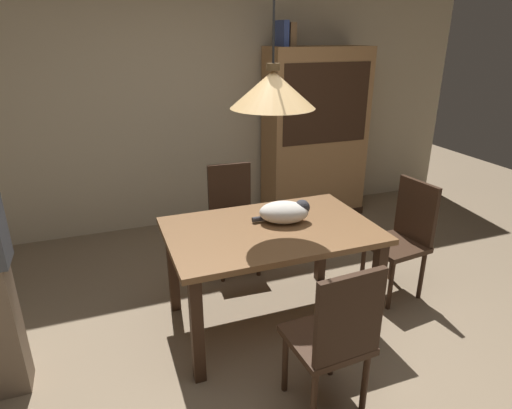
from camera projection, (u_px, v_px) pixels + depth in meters
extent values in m
plane|color=#847056|center=(297.00, 376.00, 2.69)|extent=(10.00, 10.00, 0.00)
cube|color=beige|center=(190.00, 88.00, 4.46)|extent=(6.40, 0.10, 2.90)
cube|color=brown|center=(271.00, 231.00, 2.94)|extent=(1.40, 0.90, 0.04)
cube|color=#382316|center=(197.00, 331.00, 2.54)|extent=(0.07, 0.07, 0.71)
cube|color=#382316|center=(377.00, 290.00, 2.94)|extent=(0.07, 0.07, 0.71)
cube|color=#382316|center=(173.00, 268.00, 3.22)|extent=(0.07, 0.07, 0.71)
cube|color=#382316|center=(321.00, 242.00, 3.62)|extent=(0.07, 0.07, 0.71)
cube|color=#382316|center=(326.00, 339.00, 2.35)|extent=(0.42, 0.42, 0.04)
cube|color=#322014|center=(349.00, 318.00, 2.11)|extent=(0.38, 0.06, 0.48)
cylinder|color=#382316|center=(332.00, 347.00, 2.63)|extent=(0.04, 0.04, 0.41)
cylinder|color=#382316|center=(285.00, 362.00, 2.51)|extent=(0.04, 0.04, 0.41)
cylinder|color=#382316|center=(365.00, 383.00, 2.36)|extent=(0.04, 0.04, 0.41)
cylinder|color=#382316|center=(314.00, 402.00, 2.24)|extent=(0.04, 0.04, 0.41)
cube|color=#382316|center=(395.00, 246.00, 3.39)|extent=(0.44, 0.44, 0.04)
cube|color=#322014|center=(416.00, 211.00, 3.37)|extent=(0.08, 0.38, 0.48)
cylinder|color=#382316|center=(363.00, 266.00, 3.54)|extent=(0.04, 0.04, 0.41)
cylinder|color=#382316|center=(391.00, 285.00, 3.27)|extent=(0.04, 0.04, 0.41)
cylinder|color=#382316|center=(392.00, 258.00, 3.67)|extent=(0.04, 0.04, 0.41)
cylinder|color=#382316|center=(422.00, 275.00, 3.41)|extent=(0.04, 0.04, 0.41)
cube|color=#382316|center=(235.00, 225.00, 3.75)|extent=(0.42, 0.42, 0.04)
cube|color=#322014|center=(229.00, 190.00, 3.81)|extent=(0.38, 0.05, 0.48)
cylinder|color=#382316|center=(222.00, 260.00, 3.64)|extent=(0.04, 0.04, 0.41)
cylinder|color=#382316|center=(259.00, 254.00, 3.73)|extent=(0.04, 0.04, 0.41)
cylinder|color=#382316|center=(214.00, 243.00, 3.93)|extent=(0.04, 0.04, 0.41)
cylinder|color=#382316|center=(248.00, 238.00, 4.02)|extent=(0.04, 0.04, 0.41)
ellipsoid|color=silver|center=(284.00, 212.00, 2.99)|extent=(0.39, 0.31, 0.15)
sphere|color=#333338|center=(302.00, 207.00, 3.01)|extent=(0.11, 0.11, 0.11)
cylinder|color=#333338|center=(265.00, 218.00, 3.02)|extent=(0.18, 0.04, 0.04)
cone|color=#E5B775|center=(273.00, 89.00, 2.60)|extent=(0.52, 0.52, 0.22)
cylinder|color=#513D23|center=(273.00, 67.00, 2.55)|extent=(0.08, 0.08, 0.04)
cube|color=#A87A4C|center=(315.00, 135.00, 4.79)|extent=(1.10, 0.44, 1.85)
cube|color=#382316|center=(327.00, 104.00, 4.46)|extent=(0.97, 0.01, 0.81)
cube|color=#382316|center=(311.00, 209.00, 5.11)|extent=(1.12, 0.45, 0.08)
cube|color=#384C93|center=(282.00, 33.00, 4.26)|extent=(0.06, 0.24, 0.24)
cube|color=brown|center=(289.00, 34.00, 4.29)|extent=(0.06, 0.24, 0.22)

